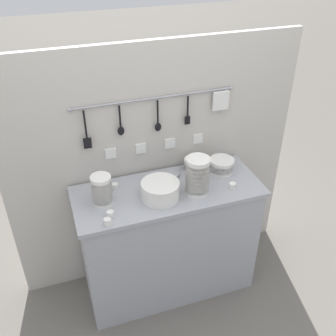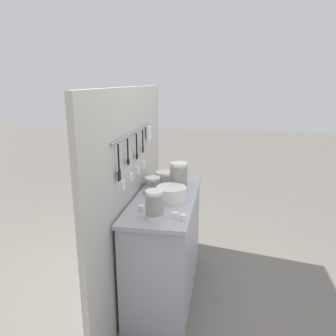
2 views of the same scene
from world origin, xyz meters
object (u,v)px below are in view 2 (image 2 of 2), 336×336
bowl_stack_short_front (153,182)px  plate_stack (171,194)px  bowl_stack_back_corner (154,204)px  cup_front_left (142,208)px  bowl_stack_wide_centre (164,177)px  cup_by_caddy (175,215)px  steel_mixing_bowl (151,192)px  cup_back_left (186,181)px  cup_edge_near (183,217)px  bowl_stack_nested_right (179,177)px

bowl_stack_short_front → plate_stack: 0.39m
bowl_stack_back_corner → cup_front_left: bearing=48.9°
bowl_stack_back_corner → bowl_stack_wide_centre: bowl_stack_back_corner is taller
bowl_stack_short_front → cup_by_caddy: bearing=-154.8°
bowl_stack_back_corner → bowl_stack_wide_centre: size_ratio=1.17×
cup_front_left → plate_stack: bearing=-36.0°
bowl_stack_short_front → steel_mixing_bowl: bowl_stack_short_front is taller
bowl_stack_short_front → plate_stack: bearing=-144.7°
cup_back_left → bowl_stack_back_corner: bearing=171.3°
plate_stack → cup_edge_near: plate_stack is taller
bowl_stack_wide_centre → cup_back_left: 0.21m
bowl_stack_nested_right → cup_front_left: 0.54m
bowl_stack_short_front → bowl_stack_wide_centre: bearing=-23.7°
cup_back_left → bowl_stack_short_front: bearing=118.9°
cup_edge_near → cup_back_left: 0.84m
bowl_stack_nested_right → cup_edge_near: 0.62m
bowl_stack_nested_right → bowl_stack_wide_centre: size_ratio=1.51×
bowl_stack_wide_centre → cup_back_left: bowl_stack_wide_centre is taller
cup_edge_near → cup_by_caddy: same height
cup_by_caddy → cup_back_left: bearing=1.7°
bowl_stack_short_front → cup_by_caddy: size_ratio=3.19×
cup_by_caddy → cup_front_left: (0.09, 0.26, 0.00)m
bowl_stack_wide_centre → cup_front_left: size_ratio=3.99×
bowl_stack_wide_centre → steel_mixing_bowl: 0.35m
bowl_stack_nested_right → cup_back_left: size_ratio=6.03×
bowl_stack_nested_right → bowl_stack_short_front: (0.08, 0.25, -0.08)m
bowl_stack_wide_centre → cup_front_left: (-0.74, 0.03, -0.03)m
cup_edge_near → cup_by_caddy: size_ratio=1.00×
bowl_stack_short_front → steel_mixing_bowl: (-0.17, -0.02, -0.03)m
bowl_stack_wide_centre → cup_back_left: bearing=-94.7°
bowl_stack_short_front → cup_back_left: (0.16, -0.28, -0.02)m
bowl_stack_back_corner → bowl_stack_nested_right: bowl_stack_nested_right is taller
cup_by_caddy → bowl_stack_back_corner: bearing=95.5°
bowl_stack_back_corner → bowl_stack_nested_right: bearing=-8.8°
bowl_stack_back_corner → cup_edge_near: size_ratio=4.66×
plate_stack → cup_front_left: plate_stack is taller
bowl_stack_nested_right → plate_stack: size_ratio=1.07×
steel_mixing_bowl → cup_by_caddy: bearing=-149.0°
bowl_stack_nested_right → steel_mixing_bowl: (-0.10, 0.23, -0.11)m
bowl_stack_nested_right → plate_stack: 0.25m
bowl_stack_short_front → cup_back_left: 0.32m
bowl_stack_short_front → cup_front_left: bowl_stack_short_front is taller
bowl_stack_nested_right → cup_by_caddy: bowl_stack_nested_right is taller
bowl_stack_short_front → cup_back_left: bearing=-61.1°
cup_edge_near → cup_back_left: size_ratio=1.00×
bowl_stack_wide_centre → cup_by_caddy: size_ratio=3.99×
bowl_stack_short_front → bowl_stack_wide_centre: size_ratio=0.80×
bowl_stack_nested_right → bowl_stack_wide_centre: (0.25, 0.17, -0.08)m
cup_by_caddy → cup_back_left: size_ratio=1.00×
cup_edge_near → steel_mixing_bowl: bearing=34.5°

